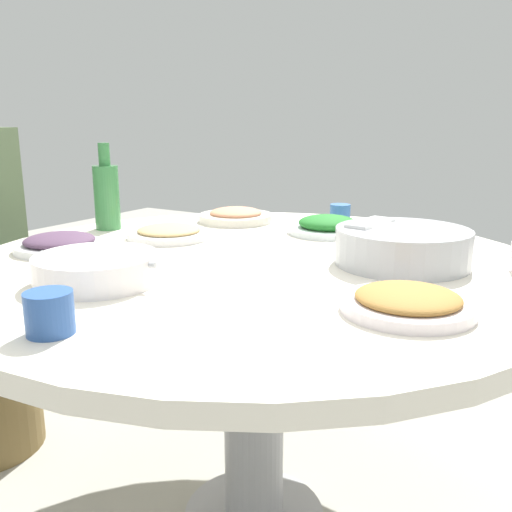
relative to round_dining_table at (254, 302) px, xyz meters
name	(u,v)px	position (x,y,z in m)	size (l,w,h in m)	color
round_dining_table	(254,302)	(0.00, 0.00, 0.00)	(1.40, 1.40, 0.73)	#99999E
rice_bowl	(402,246)	(0.32, 0.14, 0.15)	(0.31, 0.31, 0.09)	#B2B5BA
soup_bowl	(97,270)	(-0.17, -0.33, 0.14)	(0.28, 0.25, 0.06)	white
dish_greens	(328,226)	(0.02, 0.38, 0.13)	(0.23, 0.23, 0.05)	silver
dish_noodles	(169,233)	(-0.33, 0.08, 0.12)	(0.23, 0.23, 0.04)	white
dish_tofu_braise	(408,302)	(0.43, -0.18, 0.13)	(0.23, 0.23, 0.04)	white
dish_eggplant	(60,243)	(-0.47, -0.18, 0.13)	(0.22, 0.22, 0.04)	silver
dish_shrimp	(236,216)	(-0.32, 0.40, 0.13)	(0.24, 0.24, 0.05)	silver
green_bottle	(107,195)	(-0.58, 0.09, 0.21)	(0.08, 0.08, 0.26)	#3A8143
tea_cup_far	(50,313)	(-0.02, -0.57, 0.14)	(0.08, 0.08, 0.07)	#2D549B
tea_cup_side	(340,213)	(-0.02, 0.57, 0.14)	(0.07, 0.07, 0.06)	#2B5996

